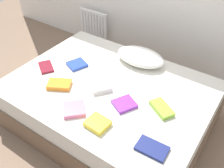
% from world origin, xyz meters
% --- Properties ---
extents(ground_plane, '(8.00, 8.00, 0.00)m').
position_xyz_m(ground_plane, '(0.00, 0.00, 0.00)').
color(ground_plane, '#7F6651').
extents(bed, '(2.00, 1.50, 0.50)m').
position_xyz_m(bed, '(0.00, 0.00, 0.25)').
color(bed, brown).
rests_on(bed, ground).
extents(radiator, '(0.48, 0.04, 0.45)m').
position_xyz_m(radiator, '(-1.13, 1.20, 0.36)').
color(radiator, white).
rests_on(radiator, ground).
extents(pillow, '(0.55, 0.35, 0.14)m').
position_xyz_m(pillow, '(0.05, 0.53, 0.57)').
color(pillow, white).
rests_on(pillow, bed).
extents(textbook_pink, '(0.26, 0.26, 0.04)m').
position_xyz_m(textbook_pink, '(-0.05, -0.47, 0.52)').
color(textbook_pink, pink).
rests_on(textbook_pink, bed).
extents(textbook_yellow, '(0.19, 0.17, 0.05)m').
position_xyz_m(textbook_yellow, '(0.22, -0.49, 0.52)').
color(textbook_yellow, yellow).
rests_on(textbook_yellow, bed).
extents(textbook_blue, '(0.24, 0.24, 0.03)m').
position_xyz_m(textbook_blue, '(-0.49, 0.08, 0.51)').
color(textbook_blue, '#2847B7').
rests_on(textbook_blue, bed).
extents(textbook_lime, '(0.27, 0.23, 0.04)m').
position_xyz_m(textbook_lime, '(0.58, -0.02, 0.52)').
color(textbook_lime, '#8CC638').
rests_on(textbook_lime, bed).
extents(textbook_maroon, '(0.26, 0.23, 0.02)m').
position_xyz_m(textbook_maroon, '(-0.73, -0.15, 0.51)').
color(textbook_maroon, maroon).
rests_on(textbook_maroon, bed).
extents(textbook_white, '(0.26, 0.26, 0.05)m').
position_xyz_m(textbook_white, '(-0.04, -0.09, 0.52)').
color(textbook_white, white).
rests_on(textbook_white, bed).
extents(textbook_orange, '(0.27, 0.24, 0.05)m').
position_xyz_m(textbook_orange, '(-0.39, -0.29, 0.52)').
color(textbook_orange, orange).
rests_on(textbook_orange, bed).
extents(textbook_purple, '(0.24, 0.25, 0.03)m').
position_xyz_m(textbook_purple, '(0.28, -0.16, 0.52)').
color(textbook_purple, purple).
rests_on(textbook_purple, bed).
extents(textbook_navy, '(0.25, 0.16, 0.02)m').
position_xyz_m(textbook_navy, '(0.71, -0.45, 0.51)').
color(textbook_navy, navy).
rests_on(textbook_navy, bed).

